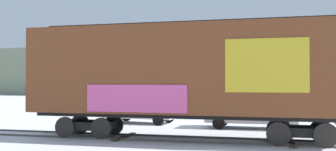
{
  "coord_description": "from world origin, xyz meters",
  "views": [
    {
      "loc": [
        5.56,
        -15.96,
        2.43
      ],
      "look_at": [
        -0.44,
        1.74,
        2.75
      ],
      "focal_mm": 41.96,
      "sensor_mm": 36.0,
      "label": 1
    }
  ],
  "objects": [
    {
      "name": "parked_car_white",
      "position": [
        -3.49,
        5.67,
        0.83
      ],
      "size": [
        4.24,
        2.03,
        1.69
      ],
      "color": "silver",
      "rests_on": "ground_plane"
    },
    {
      "name": "hillside",
      "position": [
        -0.02,
        65.97,
        4.5
      ],
      "size": [
        127.8,
        42.54,
        13.75
      ],
      "color": "slate",
      "rests_on": "ground_plane"
    },
    {
      "name": "track",
      "position": [
        3.04,
        0.16,
        0.04
      ],
      "size": [
        59.94,
        6.39,
        0.08
      ],
      "color": "#4C4742",
      "rests_on": "ground_plane"
    },
    {
      "name": "ground_plane",
      "position": [
        0.0,
        0.0,
        0.0
      ],
      "size": [
        260.0,
        260.0,
        0.0
      ],
      "primitive_type": "plane",
      "color": "silver"
    },
    {
      "name": "parked_car_silver",
      "position": [
        3.0,
        5.11,
        0.86
      ],
      "size": [
        4.78,
        2.19,
        1.7
      ],
      "color": "#B7BABF",
      "rests_on": "ground_plane"
    },
    {
      "name": "freight_car",
      "position": [
        1.05,
        -0.0,
        2.88
      ],
      "size": [
        13.83,
        3.98,
        5.02
      ],
      "color": "brown",
      "rests_on": "ground_plane"
    }
  ]
}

